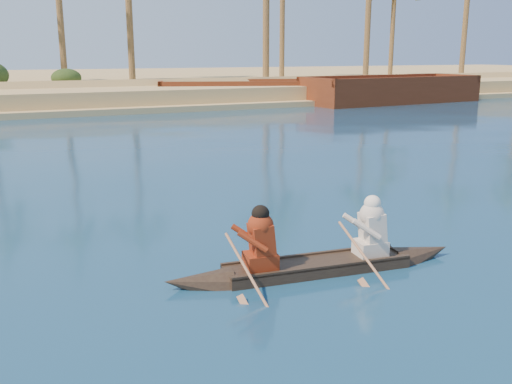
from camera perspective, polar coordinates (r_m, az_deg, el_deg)
name	(u,v)px	position (r m, az deg, el deg)	size (l,w,h in m)	color
ground	(486,181)	(17.62, 22.03, 1.07)	(160.00, 160.00, 0.00)	navy
sandy_embankment	(127,83)	(60.02, -12.76, 10.54)	(150.00, 51.00, 1.50)	tan
shrub_cluster	(170,84)	(45.09, -8.55, 10.61)	(100.00, 6.00, 2.40)	#1C3112
canoe	(317,256)	(9.60, 6.13, -6.39)	(5.20, 1.24, 1.42)	#32271B
barge_mid	(239,93)	(42.17, -1.70, 9.82)	(12.07, 7.32, 1.91)	#5D2714
barge_right	(391,92)	(43.49, 13.33, 9.75)	(13.83, 5.49, 2.26)	#5D2714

